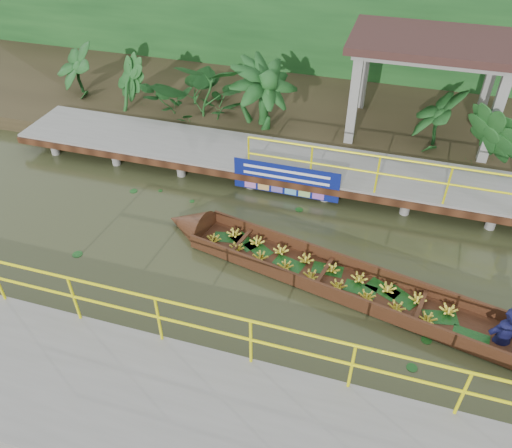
# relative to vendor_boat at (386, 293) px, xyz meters

# --- Properties ---
(ground) EXTENTS (80.00, 80.00, 0.00)m
(ground) POSITION_rel_vendor_boat_xyz_m (-2.82, 0.43, -0.25)
(ground) COLOR #293018
(ground) RESTS_ON ground
(land_strip) EXTENTS (30.00, 8.00, 0.45)m
(land_strip) POSITION_rel_vendor_boat_xyz_m (-2.82, 7.93, -0.03)
(land_strip) COLOR #302818
(land_strip) RESTS_ON ground
(far_dock) EXTENTS (16.00, 2.06, 1.66)m
(far_dock) POSITION_rel_vendor_boat_xyz_m (-2.80, 3.86, 0.23)
(far_dock) COLOR gray
(far_dock) RESTS_ON ground
(near_dock) EXTENTS (18.00, 2.40, 1.73)m
(near_dock) POSITION_rel_vendor_boat_xyz_m (-1.82, -3.76, 0.05)
(near_dock) COLOR gray
(near_dock) RESTS_ON ground
(pavilion) EXTENTS (4.40, 3.00, 3.00)m
(pavilion) POSITION_rel_vendor_boat_xyz_m (0.18, 6.73, 2.57)
(pavilion) COLOR gray
(pavilion) RESTS_ON ground
(foliage_backdrop) EXTENTS (30.00, 0.80, 4.00)m
(foliage_backdrop) POSITION_rel_vendor_boat_xyz_m (-2.82, 10.43, 1.75)
(foliage_backdrop) COLOR #133D16
(foliage_backdrop) RESTS_ON ground
(vendor_boat) EXTENTS (10.00, 3.03, 2.22)m
(vendor_boat) POSITION_rel_vendor_boat_xyz_m (0.00, 0.00, 0.00)
(vendor_boat) COLOR #341C0E
(vendor_boat) RESTS_ON ground
(blue_banner) EXTENTS (2.73, 0.04, 0.85)m
(blue_banner) POSITION_rel_vendor_boat_xyz_m (-2.81, 2.91, 0.31)
(blue_banner) COLOR navy
(blue_banner) RESTS_ON ground
(tropical_plants) EXTENTS (14.50, 1.50, 1.87)m
(tropical_plants) POSITION_rel_vendor_boat_xyz_m (-4.57, 5.73, 1.13)
(tropical_plants) COLOR #133D16
(tropical_plants) RESTS_ON ground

